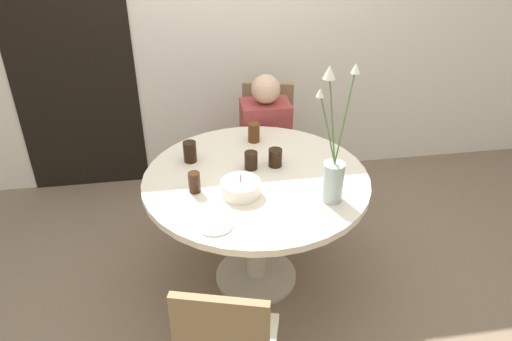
# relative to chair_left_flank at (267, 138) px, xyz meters

# --- Properties ---
(ground_plane) EXTENTS (16.00, 16.00, 0.00)m
(ground_plane) POSITION_rel_chair_left_flank_xyz_m (-0.23, -0.94, -0.50)
(ground_plane) COLOR #7A6651
(wall_back) EXTENTS (8.00, 0.05, 2.60)m
(wall_back) POSITION_rel_chair_left_flank_xyz_m (-0.23, 0.40, 0.80)
(wall_back) COLOR silver
(wall_back) RESTS_ON ground_plane
(doorway_panel) EXTENTS (0.90, 0.01, 2.05)m
(doorway_panel) POSITION_rel_chair_left_flank_xyz_m (-1.38, 0.37, 0.52)
(doorway_panel) COLOR black
(doorway_panel) RESTS_ON ground_plane
(dining_table) EXTENTS (1.27, 1.27, 0.76)m
(dining_table) POSITION_rel_chair_left_flank_xyz_m (-0.23, -0.94, 0.13)
(dining_table) COLOR beige
(dining_table) RESTS_ON ground_plane
(chair_left_flank) EXTENTS (0.48, 0.48, 0.90)m
(chair_left_flank) POSITION_rel_chair_left_flank_xyz_m (0.00, 0.00, 0.00)
(chair_left_flank) COLOR beige
(chair_left_flank) RESTS_ON ground_plane
(birthday_cake) EXTENTS (0.21, 0.21, 0.12)m
(birthday_cake) POSITION_rel_chair_left_flank_xyz_m (-0.33, -1.10, 0.30)
(birthday_cake) COLOR white
(birthday_cake) RESTS_ON dining_table
(flower_vase) EXTENTS (0.20, 0.12, 0.72)m
(flower_vase) POSITION_rel_chair_left_flank_xyz_m (0.12, -1.22, 0.44)
(flower_vase) COLOR #9EB2AD
(flower_vase) RESTS_ON dining_table
(side_plate) EXTENTS (0.18, 0.18, 0.01)m
(side_plate) POSITION_rel_chair_left_flank_xyz_m (-0.49, -1.35, 0.26)
(side_plate) COLOR white
(side_plate) RESTS_ON dining_table
(drink_glass_0) EXTENTS (0.08, 0.08, 0.10)m
(drink_glass_0) POSITION_rel_chair_left_flank_xyz_m (-0.24, -0.84, 0.31)
(drink_glass_0) COLOR black
(drink_glass_0) RESTS_ON dining_table
(drink_glass_1) EXTENTS (0.08, 0.08, 0.12)m
(drink_glass_1) POSITION_rel_chair_left_flank_xyz_m (-0.58, -0.71, 0.32)
(drink_glass_1) COLOR black
(drink_glass_1) RESTS_ON dining_table
(drink_glass_2) EXTENTS (0.06, 0.06, 0.11)m
(drink_glass_2) POSITION_rel_chair_left_flank_xyz_m (-0.57, -1.04, 0.31)
(drink_glass_2) COLOR #33190C
(drink_glass_2) RESTS_ON dining_table
(drink_glass_3) EXTENTS (0.08, 0.08, 0.10)m
(drink_glass_3) POSITION_rel_chair_left_flank_xyz_m (-0.10, -0.84, 0.31)
(drink_glass_3) COLOR black
(drink_glass_3) RESTS_ON dining_table
(drink_glass_4) EXTENTS (0.07, 0.07, 0.12)m
(drink_glass_4) POSITION_rel_chair_left_flank_xyz_m (-0.18, -0.52, 0.32)
(drink_glass_4) COLOR #51280F
(drink_glass_4) RESTS_ON dining_table
(person_boy) EXTENTS (0.34, 0.24, 1.06)m
(person_boy) POSITION_rel_chair_left_flank_xyz_m (-0.04, -0.16, -0.01)
(person_boy) COLOR #383333
(person_boy) RESTS_ON ground_plane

